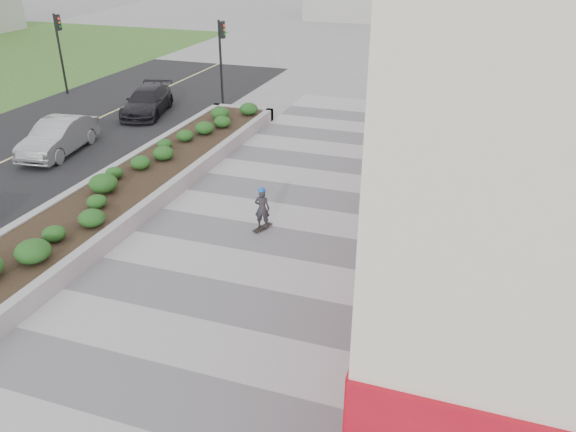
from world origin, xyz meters
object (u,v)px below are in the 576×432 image
traffic_signal_near (222,51)px  car_silver (58,137)px  traffic_signal_far (60,42)px  planter (141,177)px  skateboarder (262,208)px  car_dark (147,102)px

traffic_signal_near → car_silver: 9.32m
traffic_signal_far → planter: bearing=-42.5°
planter → skateboarder: bearing=-16.3°
skateboarder → car_silver: bearing=-179.9°
planter → traffic_signal_far: 15.00m
traffic_signal_near → skateboarder: bearing=-60.6°
planter → traffic_signal_far: (-10.93, 10.00, 2.34)m
planter → traffic_signal_far: traffic_signal_far is taller
planter → traffic_signal_near: size_ratio=4.29×
planter → car_dark: 9.22m
planter → traffic_signal_far: size_ratio=4.29×
traffic_signal_far → skateboarder: size_ratio=3.07×
planter → car_dark: size_ratio=4.23×
planter → car_dark: bearing=120.2°
planter → car_dark: (-4.63, 7.97, 0.20)m
skateboarder → traffic_signal_far: bearing=163.7°
planter → car_silver: 5.42m
traffic_signal_near → traffic_signal_far: 9.21m
planter → traffic_signal_near: 10.90m
planter → car_silver: (-5.01, 2.04, 0.26)m
car_dark → traffic_signal_far: bearing=147.8°
car_silver → skateboarder: bearing=-27.3°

